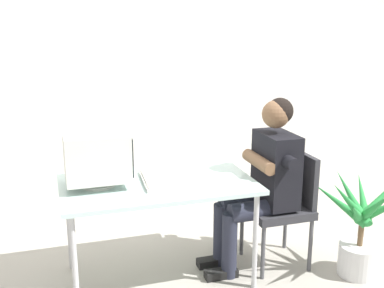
# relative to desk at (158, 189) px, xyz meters

# --- Properties ---
(ground_plane) EXTENTS (12.00, 12.00, 0.00)m
(ground_plane) POSITION_rel_desk_xyz_m (0.00, 0.00, -0.68)
(ground_plane) COLOR #9E998E
(wall_back) EXTENTS (8.00, 0.10, 3.00)m
(wall_back) POSITION_rel_desk_xyz_m (0.30, 1.40, 0.82)
(wall_back) COLOR silver
(wall_back) RESTS_ON ground_plane
(desk) EXTENTS (1.32, 0.77, 0.73)m
(desk) POSITION_rel_desk_xyz_m (0.00, 0.00, 0.00)
(desk) COLOR #B7B7BC
(desk) RESTS_ON ground_plane
(crt_monitor) EXTENTS (0.43, 0.35, 0.37)m
(crt_monitor) POSITION_rel_desk_xyz_m (-0.39, 0.04, 0.26)
(crt_monitor) COLOR silver
(crt_monitor) RESTS_ON desk
(keyboard) EXTENTS (0.19, 0.45, 0.03)m
(keyboard) POSITION_rel_desk_xyz_m (-0.02, 0.01, 0.07)
(keyboard) COLOR silver
(keyboard) RESTS_ON desk
(office_chair) EXTENTS (0.44, 0.44, 0.86)m
(office_chair) POSITION_rel_desk_xyz_m (0.96, -0.05, -0.18)
(office_chair) COLOR #4C4C51
(office_chair) RESTS_ON ground_plane
(person_seated) EXTENTS (0.68, 0.59, 1.28)m
(person_seated) POSITION_rel_desk_xyz_m (0.78, -0.05, 0.02)
(person_seated) COLOR black
(person_seated) RESTS_ON ground_plane
(potted_plant) EXTENTS (0.66, 0.67, 0.77)m
(potted_plant) POSITION_rel_desk_xyz_m (1.39, -0.39, -0.32)
(potted_plant) COLOR silver
(potted_plant) RESTS_ON ground_plane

